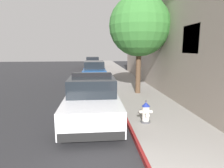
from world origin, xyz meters
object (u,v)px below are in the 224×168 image
(police_cruiser, at_px, (92,98))
(fire_hydrant, at_px, (146,112))
(parked_car_dark_far, at_px, (93,63))
(street_tree, at_px, (139,26))
(parked_car_silver_ahead, at_px, (94,71))

(police_cruiser, bearing_deg, fire_hydrant, -32.45)
(fire_hydrant, bearing_deg, police_cruiser, 147.55)
(parked_car_dark_far, bearing_deg, police_cruiser, -89.65)
(street_tree, bearing_deg, police_cruiser, -127.52)
(police_cruiser, distance_m, street_tree, 5.13)
(parked_car_silver_ahead, relative_size, street_tree, 0.92)
(parked_car_silver_ahead, xyz_separation_m, street_tree, (2.43, -6.13, 3.04))
(parked_car_silver_ahead, relative_size, fire_hydrant, 6.37)
(fire_hydrant, distance_m, street_tree, 5.55)
(parked_car_dark_far, bearing_deg, street_tree, -80.63)
(parked_car_dark_far, distance_m, fire_hydrant, 20.50)
(parked_car_dark_far, height_order, fire_hydrant, parked_car_dark_far)
(parked_car_silver_ahead, xyz_separation_m, fire_hydrant, (1.69, -10.55, -0.25))
(parked_car_silver_ahead, bearing_deg, fire_hydrant, -80.90)
(police_cruiser, height_order, parked_car_silver_ahead, police_cruiser)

